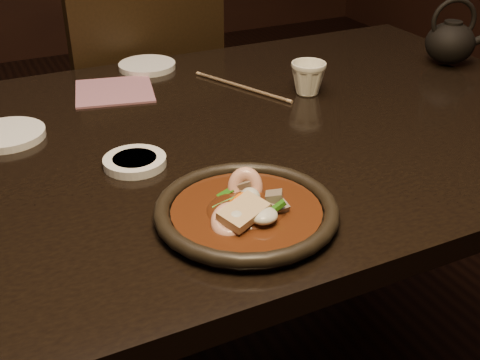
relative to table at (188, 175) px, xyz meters
name	(u,v)px	position (x,y,z in m)	size (l,w,h in m)	color
table	(188,175)	(0.00, 0.00, 0.00)	(1.60, 0.90, 0.75)	black
chair	(139,128)	(0.09, 0.63, -0.18)	(0.47, 0.47, 0.91)	black
plate	(246,212)	(-0.02, -0.29, 0.09)	(0.26, 0.26, 0.03)	black
stirfry	(246,208)	(-0.02, -0.29, 0.10)	(0.13, 0.13, 0.06)	#3E1B0B
soy_dish	(135,162)	(-0.11, -0.06, 0.08)	(0.10, 0.10, 0.01)	white
saucer_left	(7,135)	(-0.29, 0.14, 0.08)	(0.13, 0.13, 0.01)	white
saucer_right	(147,66)	(0.06, 0.38, 0.08)	(0.13, 0.13, 0.01)	white
tea_cup	(308,77)	(0.30, 0.09, 0.11)	(0.07, 0.07, 0.07)	white
chopsticks	(242,87)	(0.20, 0.17, 0.08)	(0.11, 0.25, 0.01)	tan
napkin	(114,91)	(-0.05, 0.27, 0.08)	(0.16, 0.16, 0.00)	#9B5F6E
teapot	(451,41)	(0.70, 0.10, 0.13)	(0.14, 0.11, 0.15)	black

